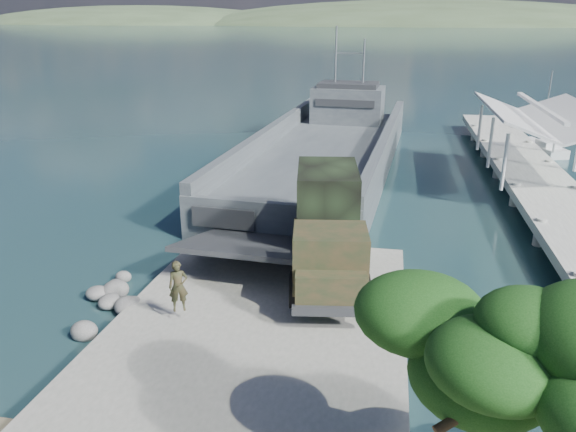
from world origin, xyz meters
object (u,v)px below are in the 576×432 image
object	(u,v)px
landing_craft	(326,158)
soldier	(179,297)
pier	(536,168)
sailboat_near	(542,148)
military_truck	(328,226)
sailboat_far	(574,130)

from	to	relation	value
landing_craft	soldier	world-z (taller)	landing_craft
pier	landing_craft	size ratio (longest dim) A/B	1.25
landing_craft	sailboat_near	world-z (taller)	landing_craft
pier	soldier	xyz separation A→B (m)	(-15.69, -19.27, -0.20)
pier	sailboat_near	xyz separation A→B (m)	(3.15, 11.56, -1.25)
military_truck	sailboat_far	xyz separation A→B (m)	(18.90, 33.91, -2.07)
pier	landing_craft	bearing A→B (deg)	166.74
military_truck	sailboat_near	distance (m)	29.75
soldier	sailboat_near	bearing A→B (deg)	34.44
pier	soldier	size ratio (longest dim) A/B	24.37
pier	sailboat_far	world-z (taller)	sailboat_far
soldier	sailboat_near	xyz separation A→B (m)	(18.84, 30.83, -1.05)
soldier	sailboat_near	size ratio (longest dim) A/B	0.27
sailboat_far	soldier	bearing A→B (deg)	-141.38
sailboat_near	pier	bearing A→B (deg)	-123.51
sailboat_far	landing_craft	bearing A→B (deg)	-162.32
pier	sailboat_far	size ratio (longest dim) A/B	5.76
pier	military_truck	xyz separation A→B (m)	(-11.16, -14.45, 0.88)
sailboat_near	sailboat_far	world-z (taller)	sailboat_far
military_truck	sailboat_near	world-z (taller)	sailboat_near
landing_craft	soldier	bearing A→B (deg)	-92.19
military_truck	sailboat_near	size ratio (longest dim) A/B	1.35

